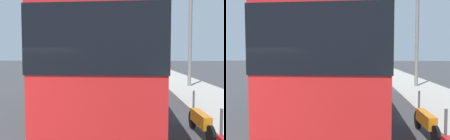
% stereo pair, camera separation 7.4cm
% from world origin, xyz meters
% --- Properties ---
extents(sidewalk_curb, '(110.00, 3.60, 0.14)m').
position_xyz_m(sidewalk_curb, '(10.00, -6.81, 0.07)').
color(sidewalk_curb, '#9E998E').
rests_on(sidewalk_curb, ground).
extents(lane_divider_line, '(110.00, 0.16, 0.01)m').
position_xyz_m(lane_divider_line, '(10.00, 0.00, 0.00)').
color(lane_divider_line, silver).
rests_on(lane_divider_line, ground).
extents(coach_bus, '(11.65, 2.63, 3.59)m').
position_xyz_m(coach_bus, '(7.77, -2.00, 2.08)').
color(coach_bus, red).
rests_on(coach_bus, ground).
extents(motorcycle_angled, '(2.25, 0.29, 1.24)m').
position_xyz_m(motorcycle_angled, '(4.97, -4.55, 0.46)').
color(motorcycle_angled, black).
rests_on(motorcycle_angled, ground).
extents(car_oncoming, '(4.54, 1.94, 1.47)m').
position_xyz_m(car_oncoming, '(29.77, 1.76, 0.70)').
color(car_oncoming, black).
rests_on(car_oncoming, ground).
extents(car_ahead_same_lane, '(4.57, 1.96, 1.48)m').
position_xyz_m(car_ahead_same_lane, '(39.93, -2.06, 0.70)').
color(car_ahead_same_lane, red).
rests_on(car_ahead_same_lane, ground).
extents(car_behind_bus, '(4.27, 2.02, 1.40)m').
position_xyz_m(car_behind_bus, '(39.55, 2.10, 0.66)').
color(car_behind_bus, '#2D7238').
rests_on(car_behind_bus, ground).
extents(car_side_street, '(4.37, 1.97, 1.56)m').
position_xyz_m(car_side_street, '(46.36, -2.09, 0.73)').
color(car_side_street, '#2D7238').
rests_on(car_side_street, ground).
extents(utility_pole, '(0.25, 0.25, 7.49)m').
position_xyz_m(utility_pole, '(15.97, -6.75, 3.74)').
color(utility_pole, slate).
rests_on(utility_pole, ground).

